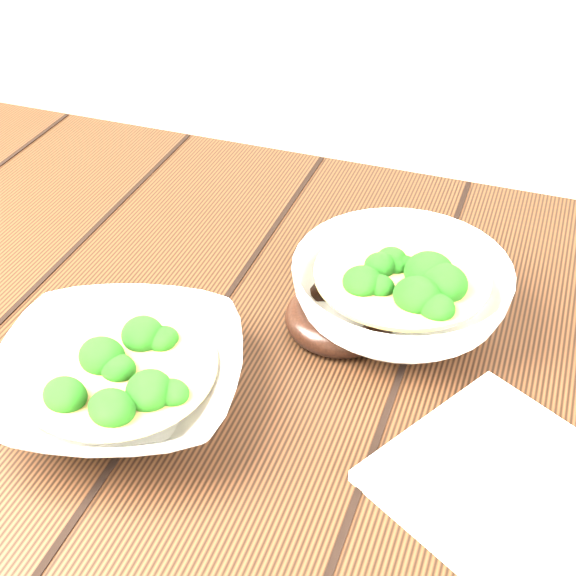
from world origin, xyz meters
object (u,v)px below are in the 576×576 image
(table, at_px, (224,426))
(soup_bowl_front, at_px, (120,378))
(napkin, at_px, (528,501))
(trivet, at_px, (340,317))
(soup_bowl_back, at_px, (400,291))

(table, distance_m, soup_bowl_front, 0.19)
(soup_bowl_front, height_order, napkin, soup_bowl_front)
(table, bearing_deg, napkin, -17.50)
(soup_bowl_front, relative_size, napkin, 1.24)
(trivet, xyz_separation_m, napkin, (0.20, -0.16, -0.01))
(table, relative_size, napkin, 5.48)
(soup_bowl_front, xyz_separation_m, napkin, (0.36, 0.01, -0.02))
(soup_bowl_front, xyz_separation_m, soup_bowl_back, (0.20, 0.20, 0.01))
(soup_bowl_back, xyz_separation_m, napkin, (0.15, -0.19, -0.03))
(soup_bowl_front, bearing_deg, soup_bowl_back, 43.85)
(soup_bowl_front, height_order, soup_bowl_back, soup_bowl_back)
(table, bearing_deg, soup_bowl_back, 30.62)
(soup_bowl_front, bearing_deg, napkin, 0.95)
(table, distance_m, trivet, 0.18)
(soup_bowl_back, height_order, napkin, soup_bowl_back)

